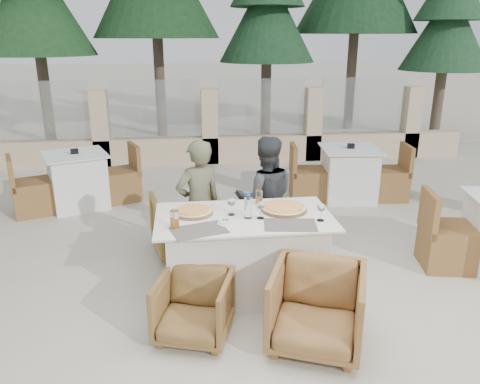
{
  "coord_description": "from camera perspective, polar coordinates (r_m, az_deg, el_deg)",
  "views": [
    {
      "loc": [
        -0.51,
        -3.97,
        2.31
      ],
      "look_at": [
        0.01,
        0.24,
        0.9
      ],
      "focal_mm": 35.0,
      "sensor_mm": 36.0,
      "label": 1
    }
  ],
  "objects": [
    {
      "name": "armchair_near_right",
      "position": [
        3.76,
        9.34,
        -13.77
      ],
      "size": [
        0.91,
        0.92,
        0.65
      ],
      "primitive_type": "imported",
      "rotation": [
        0.0,
        0.0,
        -0.39
      ],
      "color": "olive",
      "rests_on": "ground"
    },
    {
      "name": "pine_far_right",
      "position": [
        12.07,
        23.84,
        16.65
      ],
      "size": [
        1.98,
        1.98,
        4.5
      ],
      "primitive_type": "cone",
      "color": "#21492A",
      "rests_on": "ground"
    },
    {
      "name": "pine_centre",
      "position": [
        11.35,
        3.31,
        19.35
      ],
      "size": [
        2.2,
        2.2,
        5.0
      ],
      "primitive_type": "cone",
      "color": "#1C4224",
      "rests_on": "ground"
    },
    {
      "name": "perimeter_wall_far",
      "position": [
        8.91,
        -3.74,
        8.61
      ],
      "size": [
        10.0,
        0.34,
        1.6
      ],
      "primitive_type": null,
      "color": "beige",
      "rests_on": "ground"
    },
    {
      "name": "pizza_left",
      "position": [
        4.3,
        -5.69,
        -2.39
      ],
      "size": [
        0.37,
        0.37,
        0.05
      ],
      "primitive_type": "cylinder",
      "rotation": [
        0.0,
        0.0,
        0.05
      ],
      "color": "#CC5D1B",
      "rests_on": "dining_table"
    },
    {
      "name": "wine_glass_centre",
      "position": [
        4.23,
        -1.05,
        -1.64
      ],
      "size": [
        0.08,
        0.08,
        0.18
      ],
      "primitive_type": null,
      "rotation": [
        0.0,
        0.0,
        0.1
      ],
      "color": "white",
      "rests_on": "dining_table"
    },
    {
      "name": "wine_glass_near",
      "position": [
        4.15,
        2.52,
        -2.05
      ],
      "size": [
        0.09,
        0.09,
        0.18
      ],
      "primitive_type": null,
      "rotation": [
        0.0,
        0.0,
        -0.27
      ],
      "color": "white",
      "rests_on": "dining_table"
    },
    {
      "name": "ground",
      "position": [
        4.62,
        0.22,
        -11.61
      ],
      "size": [
        80.0,
        80.0,
        0.0
      ],
      "primitive_type": "plane",
      "color": "beige",
      "rests_on": "ground"
    },
    {
      "name": "placemat_near_left",
      "position": [
        3.94,
        -5.01,
        -4.67
      ],
      "size": [
        0.52,
        0.41,
        0.0
      ],
      "primitive_type": "cube",
      "rotation": [
        0.0,
        0.0,
        0.28
      ],
      "color": "#5D5950",
      "rests_on": "dining_table"
    },
    {
      "name": "dining_table",
      "position": [
        4.39,
        0.49,
        -7.62
      ],
      "size": [
        1.6,
        0.9,
        0.77
      ],
      "primitive_type": null,
      "color": "silver",
      "rests_on": "ground"
    },
    {
      "name": "diner_right",
      "position": [
        4.98,
        3.1,
        -0.81
      ],
      "size": [
        0.68,
        0.54,
        1.35
      ],
      "primitive_type": "imported",
      "rotation": [
        0.0,
        0.0,
        3.1
      ],
      "color": "#35373A",
      "rests_on": "ground"
    },
    {
      "name": "beer_glass_left",
      "position": [
        3.99,
        -7.99,
        -3.32
      ],
      "size": [
        0.1,
        0.1,
        0.15
      ],
      "primitive_type": "cylinder",
      "rotation": [
        0.0,
        0.0,
        0.32
      ],
      "color": "orange",
      "rests_on": "dining_table"
    },
    {
      "name": "bg_table_b",
      "position": [
        7.1,
        13.12,
        2.18
      ],
      "size": [
        1.72,
        1.0,
        0.77
      ],
      "primitive_type": null,
      "rotation": [
        0.0,
        0.0,
        -0.11
      ],
      "color": "silver",
      "rests_on": "ground"
    },
    {
      "name": "pizza_right",
      "position": [
        4.38,
        5.37,
        -1.91
      ],
      "size": [
        0.45,
        0.45,
        0.06
      ],
      "primitive_type": "cylinder",
      "rotation": [
        0.0,
        0.0,
        -0.06
      ],
      "color": "orange",
      "rests_on": "dining_table"
    },
    {
      "name": "pine_far_left",
      "position": [
        11.38,
        -23.7,
        19.19
      ],
      "size": [
        2.42,
        2.42,
        5.5
      ],
      "primitive_type": "cone",
      "color": "#1F4821",
      "rests_on": "ground"
    },
    {
      "name": "armchair_near_left",
      "position": [
        3.86,
        -5.65,
        -13.77
      ],
      "size": [
        0.71,
        0.72,
        0.53
      ],
      "primitive_type": "imported",
      "rotation": [
        0.0,
        0.0,
        -0.3
      ],
      "color": "brown",
      "rests_on": "ground"
    },
    {
      "name": "water_bottle",
      "position": [
        4.15,
        1.0,
        -1.63
      ],
      "size": [
        0.07,
        0.07,
        0.24
      ],
      "primitive_type": "cylinder",
      "rotation": [
        0.0,
        0.0,
        -0.07
      ],
      "color": "#C1DDFE",
      "rests_on": "dining_table"
    },
    {
      "name": "sand_patch",
      "position": [
        18.12,
        -5.51,
        11.03
      ],
      "size": [
        30.0,
        16.0,
        0.01
      ],
      "primitive_type": "cube",
      "color": "beige",
      "rests_on": "ground"
    },
    {
      "name": "bg_table_a",
      "position": [
        6.99,
        -19.18,
        1.36
      ],
      "size": [
        1.82,
        1.35,
        0.77
      ],
      "primitive_type": null,
      "rotation": [
        0.0,
        0.0,
        0.36
      ],
      "color": "white",
      "rests_on": "ground"
    },
    {
      "name": "armchair_far_right",
      "position": [
        5.15,
        3.12,
        -4.92
      ],
      "size": [
        0.77,
        0.78,
        0.55
      ],
      "primitive_type": "imported",
      "rotation": [
        0.0,
        0.0,
        3.51
      ],
      "color": "olive",
      "rests_on": "ground"
    },
    {
      "name": "armchair_far_left",
      "position": [
        5.26,
        -6.56,
        -3.82
      ],
      "size": [
        0.84,
        0.86,
        0.66
      ],
      "primitive_type": "imported",
      "rotation": [
        0.0,
        0.0,
        3.34
      ],
      "color": "olive",
      "rests_on": "ground"
    },
    {
      "name": "placemat_near_right",
      "position": [
        4.06,
        6.14,
        -4.0
      ],
      "size": [
        0.49,
        0.36,
        0.0
      ],
      "primitive_type": "cube",
      "rotation": [
        0.0,
        0.0,
        -0.15
      ],
      "color": "#5D5850",
      "rests_on": "dining_table"
    },
    {
      "name": "beer_glass_right",
      "position": [
        4.53,
        2.34,
        -0.61
      ],
      "size": [
        0.08,
        0.08,
        0.13
      ],
      "primitive_type": "cylinder",
      "rotation": [
        0.0,
        0.0,
        0.24
      ],
      "color": "#C2871B",
      "rests_on": "dining_table"
    },
    {
      "name": "diner_left",
      "position": [
        4.79,
        -5.05,
        -1.61
      ],
      "size": [
        0.59,
        0.5,
        1.36
      ],
      "primitive_type": "imported",
      "rotation": [
        0.0,
        0.0,
        3.58
      ],
      "color": "#54543D",
      "rests_on": "ground"
    },
    {
      "name": "wine_glass_corner",
      "position": [
        4.16,
        9.84,
        -2.29
      ],
      "size": [
        0.09,
        0.09,
        0.18
      ],
      "primitive_type": null,
      "rotation": [
        0.0,
        0.0,
        0.27
      ],
      "color": "silver",
      "rests_on": "dining_table"
    },
    {
      "name": "olive_dish",
      "position": [
        4.06,
        -1.76,
        -3.59
      ],
      "size": [
        0.11,
        0.11,
        0.04
      ],
      "primitive_type": null,
      "rotation": [
        0.0,
        0.0,
        -0.05
      ],
      "color": "white",
      "rests_on": "dining_table"
    }
  ]
}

